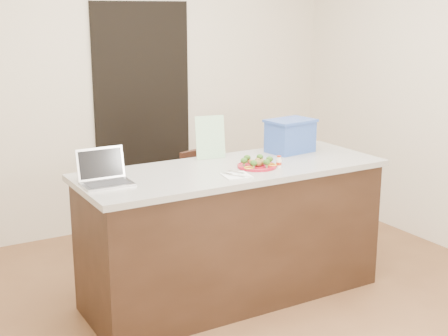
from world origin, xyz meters
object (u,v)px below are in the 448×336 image
blue_box (290,136)px  yogurt_bottle (279,162)px  napkin (237,176)px  chair (205,199)px  island (233,232)px  laptop (104,174)px  plate (257,166)px

blue_box → yogurt_bottle: bearing=-142.3°
napkin → chair: bearing=74.2°
island → napkin: (-0.10, -0.21, 0.46)m
laptop → blue_box: size_ratio=0.81×
plate → yogurt_bottle: yogurt_bottle is taller
yogurt_bottle → blue_box: (0.33, 0.33, 0.09)m
island → yogurt_bottle: bearing=-30.7°
plate → laptop: bearing=172.2°
laptop → yogurt_bottle: bearing=-9.2°
napkin → plate: bearing=27.9°
chair → blue_box: bearing=-67.6°
yogurt_bottle → laptop: (-1.13, 0.20, 0.02)m
napkin → island: bearing=64.9°
island → blue_box: size_ratio=5.70×
napkin → yogurt_bottle: (0.36, 0.06, 0.03)m
chair → yogurt_bottle: bearing=-101.6°
yogurt_bottle → blue_box: 0.48m
island → plate: 0.49m
chair → plate: bearing=-110.8°
napkin → laptop: laptop is taller
laptop → blue_box: bearing=6.0°
blue_box → napkin: bearing=-158.1°
plate → island: bearing=145.6°
island → chair: island is taller
island → napkin: size_ratio=12.52×
island → chair: 0.69m
island → plate: bearing=-34.4°
napkin → yogurt_bottle: yogurt_bottle is taller
napkin → chair: napkin is taller
island → blue_box: 0.85m
napkin → blue_box: bearing=29.2°
napkin → chair: size_ratio=0.19×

